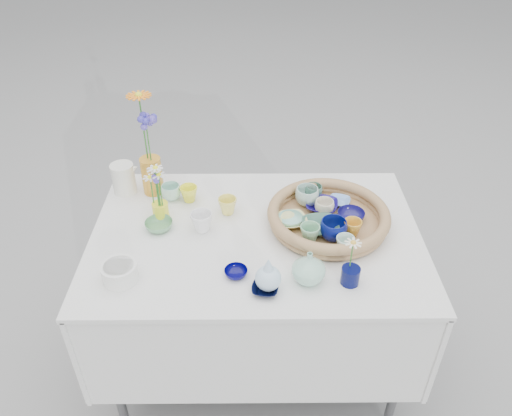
{
  "coord_description": "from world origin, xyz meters",
  "views": [
    {
      "loc": [
        -0.01,
        -1.49,
        1.96
      ],
      "look_at": [
        0.0,
        0.02,
        0.87
      ],
      "focal_mm": 35.0,
      "sensor_mm": 36.0,
      "label": 1
    }
  ],
  "objects_px": {
    "display_table": "(256,359)",
    "tall_vase_yellow": "(152,175)",
    "bud_vase_seafoam": "(309,267)",
    "wicker_tray": "(328,217)"
  },
  "relations": [
    {
      "from": "wicker_tray",
      "to": "bud_vase_seafoam",
      "type": "bearing_deg",
      "value": -108.89
    },
    {
      "from": "wicker_tray",
      "to": "tall_vase_yellow",
      "type": "relative_size",
      "value": 2.91
    },
    {
      "from": "display_table",
      "to": "tall_vase_yellow",
      "type": "relative_size",
      "value": 7.74
    },
    {
      "from": "tall_vase_yellow",
      "to": "bud_vase_seafoam",
      "type": "bearing_deg",
      "value": -41.74
    },
    {
      "from": "display_table",
      "to": "tall_vase_yellow",
      "type": "height_order",
      "value": "tall_vase_yellow"
    },
    {
      "from": "bud_vase_seafoam",
      "to": "tall_vase_yellow",
      "type": "relative_size",
      "value": 0.74
    },
    {
      "from": "bud_vase_seafoam",
      "to": "display_table",
      "type": "bearing_deg",
      "value": 124.39
    },
    {
      "from": "display_table",
      "to": "tall_vase_yellow",
      "type": "distance_m",
      "value": 0.99
    },
    {
      "from": "wicker_tray",
      "to": "bud_vase_seafoam",
      "type": "relative_size",
      "value": 3.95
    },
    {
      "from": "wicker_tray",
      "to": "bud_vase_seafoam",
      "type": "distance_m",
      "value": 0.32
    }
  ]
}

